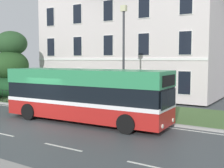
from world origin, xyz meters
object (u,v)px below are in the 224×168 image
object	(u,v)px
evergreen_tree	(12,69)
street_lamp_post	(124,52)
litter_bin	(93,101)
georgian_townhouse	(136,33)
single_decker_bus	(85,94)

from	to	relation	value
evergreen_tree	street_lamp_post	world-z (taller)	street_lamp_post
litter_bin	georgian_townhouse	bearing A→B (deg)	102.35
single_decker_bus	evergreen_tree	bearing A→B (deg)	156.11
georgian_townhouse	litter_bin	xyz separation A→B (m)	(2.35, -10.75, -5.50)
single_decker_bus	street_lamp_post	size ratio (longest dim) A/B	1.47
georgian_townhouse	street_lamp_post	distance (m)	12.17
street_lamp_post	litter_bin	bearing A→B (deg)	175.83
georgian_townhouse	litter_bin	bearing A→B (deg)	-77.65
evergreen_tree	georgian_townhouse	bearing A→B (deg)	47.43
litter_bin	street_lamp_post	bearing A→B (deg)	-4.17
evergreen_tree	street_lamp_post	bearing A→B (deg)	-8.48
evergreen_tree	street_lamp_post	size ratio (longest dim) A/B	0.93
georgian_townhouse	single_decker_bus	size ratio (longest dim) A/B	1.78
single_decker_bus	street_lamp_post	xyz separation A→B (m)	(0.88, 2.81, 2.40)
single_decker_bus	litter_bin	bearing A→B (deg)	116.09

